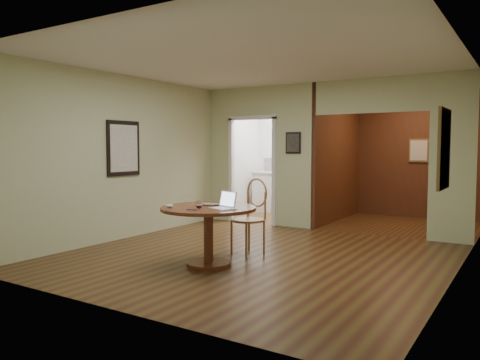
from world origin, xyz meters
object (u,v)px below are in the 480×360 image
Objects in this scene: dining_table at (208,222)px; chair at (251,212)px; open_laptop at (225,204)px; closed_laptop at (211,205)px.

dining_table is 0.89m from chair.
open_laptop is 1.01× the size of closed_laptop.
closed_laptop reaches higher than dining_table.
dining_table is at bearing -91.55° from closed_laptop.
chair reaches higher than open_laptop.
open_laptop reaches higher than dining_table.
open_laptop is (0.17, -0.91, 0.22)m from chair.
chair is 0.95m from open_laptop.
dining_table is 0.24m from closed_laptop.
dining_table is at bearing -78.77° from chair.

